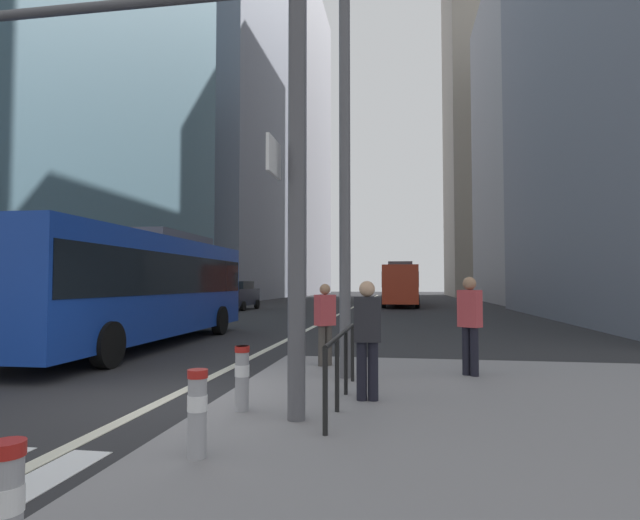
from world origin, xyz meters
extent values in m
plane|color=#28282B|center=(0.00, 20.00, 0.00)|extent=(160.00, 160.00, 0.00)
cube|color=gray|center=(5.50, -1.00, 0.07)|extent=(9.00, 10.00, 0.15)
cube|color=beige|center=(0.00, 30.00, 0.01)|extent=(0.20, 80.00, 0.01)
cube|color=slate|center=(-16.00, 18.31, 16.50)|extent=(10.04, 24.55, 33.01)
cube|color=slate|center=(-16.00, 47.35, 25.23)|extent=(10.34, 22.20, 50.47)
cube|color=gray|center=(-16.00, 75.01, 25.32)|extent=(12.75, 24.82, 50.65)
cube|color=#9E9EA3|center=(17.00, 42.62, 15.04)|extent=(10.82, 18.69, 30.08)
cube|color=gray|center=(17.00, 66.17, 24.29)|extent=(13.65, 16.87, 48.58)
cube|color=#14389E|center=(-3.83, 6.07, 1.73)|extent=(2.73, 11.22, 2.75)
cube|color=black|center=(-3.83, 6.07, 2.07)|extent=(2.77, 11.00, 1.10)
cube|color=#4C4C51|center=(-3.87, 7.74, 3.25)|extent=(1.83, 4.06, 0.30)
cylinder|color=black|center=(-2.56, 2.52, 0.50)|extent=(0.32, 1.01, 1.00)
cylinder|color=black|center=(-4.96, 2.47, 0.50)|extent=(0.32, 1.01, 1.00)
cylinder|color=black|center=(-2.71, 9.67, 0.50)|extent=(0.32, 1.01, 1.00)
cylinder|color=black|center=(-5.11, 9.62, 0.50)|extent=(0.32, 1.01, 1.00)
cylinder|color=black|center=(-6.58, 6.15, 0.32)|extent=(0.23, 0.64, 0.64)
cube|color=red|center=(3.52, 33.63, 1.73)|extent=(2.53, 11.77, 2.75)
cube|color=black|center=(3.52, 33.63, 2.07)|extent=(2.57, 11.54, 1.10)
cube|color=#4C4C51|center=(3.52, 31.87, 3.25)|extent=(1.76, 4.24, 0.30)
cylinder|color=black|center=(2.34, 37.40, 0.50)|extent=(0.30, 1.00, 1.00)
cylinder|color=black|center=(4.73, 37.39, 0.50)|extent=(0.30, 1.00, 1.00)
cylinder|color=black|center=(2.31, 29.87, 0.50)|extent=(0.30, 1.00, 1.00)
cylinder|color=black|center=(4.71, 29.86, 0.50)|extent=(0.30, 1.00, 1.00)
cube|color=#232838|center=(-7.46, 25.89, 0.87)|extent=(1.91, 4.31, 1.10)
cube|color=black|center=(-7.46, 26.04, 1.68)|extent=(1.56, 2.34, 0.52)
cylinder|color=black|center=(-6.60, 24.42, 0.32)|extent=(0.24, 0.65, 0.64)
cylinder|color=black|center=(-8.42, 24.47, 0.32)|extent=(0.24, 0.65, 0.64)
cylinder|color=black|center=(-6.51, 27.31, 0.32)|extent=(0.24, 0.65, 0.64)
cylinder|color=black|center=(-8.33, 27.36, 0.32)|extent=(0.24, 0.65, 0.64)
cube|color=maroon|center=(4.07, 46.60, 0.87)|extent=(1.91, 4.06, 1.10)
cube|color=black|center=(4.08, 46.45, 1.68)|extent=(1.56, 2.21, 0.52)
cylinder|color=black|center=(3.12, 47.93, 0.32)|extent=(0.24, 0.65, 0.64)
cylinder|color=black|center=(4.94, 47.99, 0.32)|extent=(0.24, 0.65, 0.64)
cylinder|color=black|center=(3.21, 45.21, 0.32)|extent=(0.24, 0.65, 0.64)
cylinder|color=black|center=(5.03, 45.27, 0.32)|extent=(0.24, 0.65, 0.64)
cylinder|color=#515156|center=(2.36, -1.35, 3.15)|extent=(0.22, 0.22, 6.00)
cylinder|color=#515156|center=(-0.69, -1.35, 5.55)|extent=(6.11, 0.14, 0.14)
cube|color=white|center=(2.11, -1.53, 3.35)|extent=(0.04, 0.60, 0.44)
cylinder|color=#56565B|center=(2.64, 1.48, 4.15)|extent=(0.20, 0.20, 8.00)
cylinder|color=#99999E|center=(1.52, -5.00, 0.55)|extent=(0.18, 0.18, 0.81)
cylinder|color=white|center=(1.52, -5.00, 0.65)|extent=(0.19, 0.19, 0.15)
cylinder|color=#B21E19|center=(1.52, -5.00, 0.92)|extent=(0.20, 0.20, 0.08)
cylinder|color=#99999E|center=(1.70, -2.82, 0.57)|extent=(0.18, 0.18, 0.84)
cylinder|color=white|center=(1.70, -2.82, 0.67)|extent=(0.19, 0.19, 0.15)
cylinder|color=#B21E19|center=(1.70, -2.82, 0.95)|extent=(0.20, 0.20, 0.08)
cylinder|color=#99999E|center=(1.56, -1.03, 0.57)|extent=(0.18, 0.18, 0.84)
cylinder|color=white|center=(1.56, -1.03, 0.67)|extent=(0.19, 0.19, 0.15)
cylinder|color=#B21E19|center=(1.56, -1.03, 0.95)|extent=(0.20, 0.20, 0.08)
cylinder|color=black|center=(2.80, -1.92, 0.62)|extent=(0.06, 0.06, 0.95)
cylinder|color=black|center=(2.80, -0.89, 0.62)|extent=(0.06, 0.06, 0.95)
cylinder|color=black|center=(2.80, 0.15, 0.62)|extent=(0.06, 0.06, 0.95)
cylinder|color=black|center=(2.80, 1.18, 0.62)|extent=(0.06, 0.06, 0.95)
cylinder|color=black|center=(2.80, -0.37, 1.10)|extent=(0.06, 3.10, 0.06)
cylinder|color=#423D38|center=(2.15, 2.78, 0.55)|extent=(0.15, 0.15, 0.81)
cylinder|color=#423D38|center=(2.03, 2.68, 0.55)|extent=(0.15, 0.15, 0.81)
cube|color=#B73D42|center=(2.09, 2.73, 1.27)|extent=(0.44, 0.43, 0.62)
sphere|color=#9E7556|center=(2.09, 2.73, 1.69)|extent=(0.22, 0.22, 0.22)
cylinder|color=black|center=(3.23, -0.18, 0.56)|extent=(0.15, 0.15, 0.83)
cylinder|color=black|center=(3.07, -0.20, 0.56)|extent=(0.15, 0.15, 0.83)
cube|color=#232328|center=(3.15, -0.19, 1.30)|extent=(0.40, 0.28, 0.64)
sphere|color=tan|center=(3.15, -0.19, 1.73)|extent=(0.23, 0.23, 0.23)
cylinder|color=black|center=(4.79, 2.10, 0.58)|extent=(0.15, 0.15, 0.87)
cylinder|color=black|center=(4.91, 2.00, 0.58)|extent=(0.15, 0.15, 0.87)
cube|color=#B73D42|center=(4.85, 2.05, 1.35)|extent=(0.45, 0.42, 0.67)
sphere|color=#9E7556|center=(4.85, 2.05, 1.81)|extent=(0.24, 0.24, 0.24)
camera|label=1|loc=(3.64, -7.49, 1.81)|focal=28.52mm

